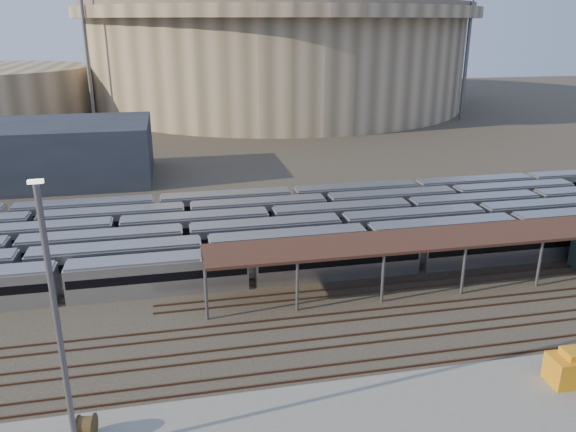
# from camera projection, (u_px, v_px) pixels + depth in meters

# --- Properties ---
(ground) EXTENTS (420.00, 420.00, 0.00)m
(ground) POSITION_uv_depth(u_px,v_px,m) (294.00, 317.00, 52.62)
(ground) COLOR #383026
(ground) RESTS_ON ground
(apron) EXTENTS (50.00, 9.00, 0.20)m
(apron) POSITION_uv_depth(u_px,v_px,m) (269.00, 432.00, 37.76)
(apron) COLOR gray
(apron) RESTS_ON ground
(subway_trains) EXTENTS (127.33, 23.90, 3.60)m
(subway_trains) POSITION_uv_depth(u_px,v_px,m) (234.00, 233.00, 68.47)
(subway_trains) COLOR #A8A8AC
(subway_trains) RESTS_ON ground
(inspection_shed) EXTENTS (60.30, 6.00, 5.30)m
(inspection_shed) POSITION_uv_depth(u_px,v_px,m) (491.00, 235.00, 58.90)
(inspection_shed) COLOR #5E5D62
(inspection_shed) RESTS_ON ground
(empty_tracks) EXTENTS (170.00, 9.62, 0.18)m
(empty_tracks) POSITION_uv_depth(u_px,v_px,m) (307.00, 345.00, 47.97)
(empty_tracks) COLOR #4C3323
(empty_tracks) RESTS_ON ground
(stadium) EXTENTS (124.00, 124.00, 32.50)m
(stadium) POSITION_uv_depth(u_px,v_px,m) (277.00, 53.00, 181.42)
(stadium) COLOR tan
(stadium) RESTS_ON ground
(service_building) EXTENTS (42.00, 20.00, 10.00)m
(service_building) POSITION_uv_depth(u_px,v_px,m) (24.00, 154.00, 95.11)
(service_building) COLOR #1E232D
(service_building) RESTS_ON ground
(floodlight_0) EXTENTS (4.00, 1.00, 38.40)m
(floodlight_0) POSITION_uv_depth(u_px,v_px,m) (86.00, 44.00, 141.76)
(floodlight_0) COLOR #5E5D62
(floodlight_0) RESTS_ON ground
(floodlight_2) EXTENTS (4.00, 1.00, 38.40)m
(floodlight_2) POSITION_uv_depth(u_px,v_px,m) (468.00, 43.00, 151.70)
(floodlight_2) COLOR #5E5D62
(floodlight_2) RESTS_ON ground
(floodlight_3) EXTENTS (4.00, 1.00, 38.40)m
(floodlight_3) POSITION_uv_depth(u_px,v_px,m) (166.00, 38.00, 191.82)
(floodlight_3) COLOR #5E5D62
(floodlight_3) RESTS_ON ground
(cable_reel_east) EXTENTS (1.27, 1.95, 1.82)m
(cable_reel_east) POSITION_uv_depth(u_px,v_px,m) (86.00, 428.00, 36.70)
(cable_reel_east) COLOR #4F3E1F
(cable_reel_east) RESTS_ON apron
(yard_light_pole) EXTENTS (0.81, 0.36, 18.16)m
(yard_light_pole) POSITION_uv_depth(u_px,v_px,m) (58.00, 329.00, 32.65)
(yard_light_pole) COLOR #5E5D62
(yard_light_pole) RESTS_ON apron
(yellow_equipment) EXTENTS (3.63, 2.35, 2.22)m
(yellow_equipment) POSITION_uv_depth(u_px,v_px,m) (572.00, 369.00, 42.54)
(yellow_equipment) COLOR orange
(yellow_equipment) RESTS_ON apron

